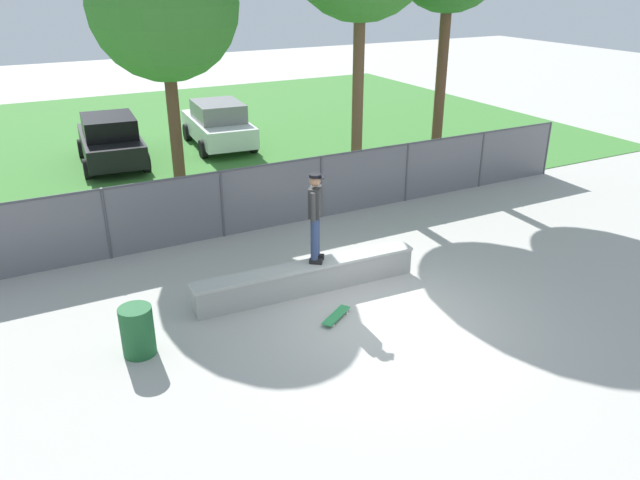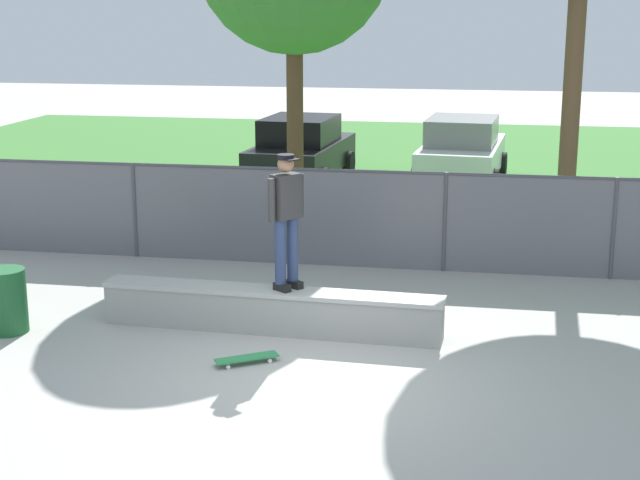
% 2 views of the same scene
% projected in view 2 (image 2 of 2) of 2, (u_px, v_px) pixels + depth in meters
% --- Properties ---
extents(ground_plane, '(80.00, 80.00, 0.00)m').
position_uv_depth(ground_plane, '(306.00, 382.00, 11.38)').
color(ground_plane, '#ADAAA3').
extents(grass_strip, '(30.91, 20.00, 0.02)m').
position_uv_depth(grass_strip, '(413.00, 167.00, 26.17)').
color(grass_strip, '#3D7A33').
rests_on(grass_strip, ground).
extents(concrete_ledge, '(4.74, 0.69, 0.60)m').
position_uv_depth(concrete_ledge, '(271.00, 310.00, 13.07)').
color(concrete_ledge, '#999993').
rests_on(concrete_ledge, ground).
extents(skateboarder, '(0.43, 0.50, 1.84)m').
position_uv_depth(skateboarder, '(286.00, 215.00, 12.77)').
color(skateboarder, black).
rests_on(skateboarder, concrete_ledge).
extents(skateboard, '(0.78, 0.60, 0.09)m').
position_uv_depth(skateboard, '(247.00, 358.00, 11.94)').
color(skateboard, '#2D8C4C').
rests_on(skateboard, ground).
extents(chainlink_fence, '(18.98, 0.07, 1.68)m').
position_uv_depth(chainlink_fence, '(364.00, 214.00, 16.11)').
color(chainlink_fence, '#4C4C51').
rests_on(chainlink_fence, ground).
extents(car_black, '(2.27, 4.33, 1.66)m').
position_uv_depth(car_black, '(301.00, 150.00, 23.72)').
color(car_black, black).
rests_on(car_black, ground).
extents(car_white, '(2.27, 4.33, 1.66)m').
position_uv_depth(car_white, '(462.00, 151.00, 23.56)').
color(car_white, silver).
rests_on(car_white, ground).
extents(trash_bin, '(0.56, 0.56, 0.88)m').
position_uv_depth(trash_bin, '(6.00, 301.00, 13.02)').
color(trash_bin, '#1E592D').
rests_on(trash_bin, ground).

